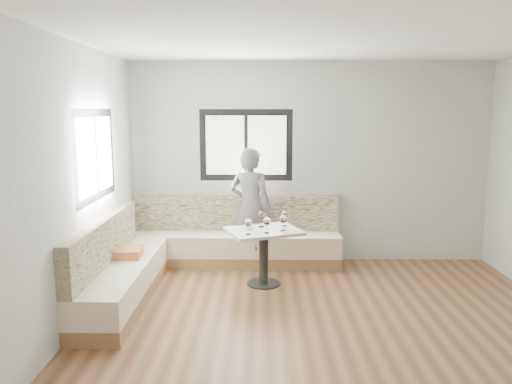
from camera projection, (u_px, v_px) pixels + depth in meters
room at (326, 189)px, 4.62m from camera, size 5.01×5.01×2.81m
banquette at (190, 254)px, 6.34m from camera, size 2.90×2.80×0.95m
table at (264, 243)px, 6.11m from camera, size 1.03×0.93×0.69m
person at (251, 208)px, 6.75m from camera, size 0.71×0.61×1.65m
olive_ramekin at (248, 228)px, 6.09m from camera, size 0.10×0.10×0.04m
wine_glass_a at (248, 223)px, 5.81m from camera, size 0.09×0.09×0.20m
wine_glass_b at (267, 221)px, 5.88m from camera, size 0.09×0.09×0.20m
wine_glass_c at (283, 219)px, 6.00m from camera, size 0.09×0.09×0.20m
wine_glass_d at (261, 216)px, 6.19m from camera, size 0.09×0.09×0.20m
wine_glass_e at (284, 215)px, 6.23m from camera, size 0.09×0.09×0.20m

